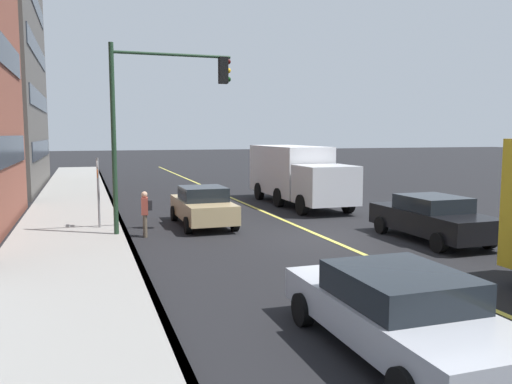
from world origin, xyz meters
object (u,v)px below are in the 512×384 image
Objects in this scene: car_tan at (203,206)px; street_sign_post at (98,188)px; car_silver at (398,310)px; truck_white at (296,173)px; pedestrian_with_backpack at (145,211)px; traffic_light_mast at (157,107)px; car_black at (432,218)px.

car_tan is 1.65× the size of street_sign_post.
truck_white is at bearing -17.58° from car_silver.
car_silver is 0.58× the size of truck_white.
truck_white reaches higher than car_tan.
truck_white reaches higher than pedestrian_with_backpack.
traffic_light_mast is 2.43× the size of street_sign_post.
traffic_light_mast is at bearing 66.31° from car_black.
street_sign_post is (5.13, 10.26, 0.80)m from car_black.
truck_white is at bearing -51.96° from traffic_light_mast.
pedestrian_with_backpack is 0.24× the size of traffic_light_mast.
street_sign_post is (1.48, 1.95, -2.81)m from traffic_light_mast.
truck_white is at bearing 4.69° from car_black.
traffic_light_mast is (3.65, 8.31, 3.61)m from car_black.
car_tan is 3.87m from street_sign_post.
pedestrian_with_backpack is 2.23m from street_sign_post.
pedestrian_with_backpack is (-1.53, 2.31, 0.14)m from car_tan.
pedestrian_with_backpack reaches higher than car_tan.
car_silver is 9.44m from car_black.
car_silver is at bearing 139.80° from car_black.
traffic_light_mast is at bearing 11.57° from car_silver.
street_sign_post is at bearing 18.69° from car_silver.
car_black is 9.77m from traffic_light_mast.
street_sign_post is (-4.41, 9.48, 0.01)m from truck_white.
car_tan is 0.68× the size of traffic_light_mast.
traffic_light_mast reaches higher than truck_white.
car_black is at bearing -40.20° from car_silver.
traffic_light_mast is (10.86, 2.22, 3.66)m from car_silver.
truck_white is 10.46m from street_sign_post.
street_sign_post is at bearing 89.81° from car_tan.
traffic_light_mast is at bearing 128.74° from car_tan.
pedestrian_with_backpack is 0.59× the size of street_sign_post.
car_silver is 12.33m from car_tan.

